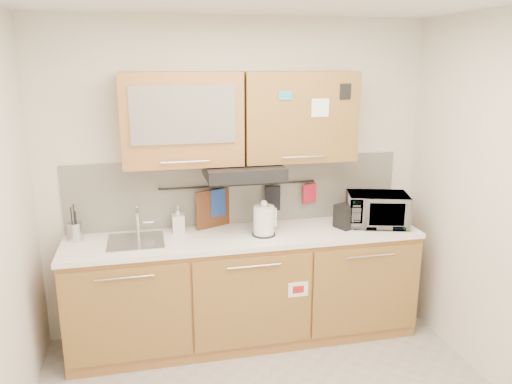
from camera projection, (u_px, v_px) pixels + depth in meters
name	position (u px, v px, depth m)	size (l,w,h in m)	color
wall_back	(238.00, 179.00, 4.17)	(3.20, 3.20, 0.00)	silver
base_cabinet	(246.00, 293.00, 4.11)	(2.80, 0.64, 0.88)	#AD7A3D
countertop	(245.00, 236.00, 3.98)	(2.82, 0.62, 0.04)	white
backsplash	(238.00, 191.00, 4.18)	(2.80, 0.02, 0.56)	silver
upper_cabinets	(241.00, 118.00, 3.87)	(1.82, 0.37, 0.70)	#AD7A3D
range_hood	(243.00, 171.00, 3.90)	(0.60, 0.46, 0.10)	black
sink	(136.00, 241.00, 3.81)	(0.42, 0.40, 0.26)	silver
utensil_rail	(239.00, 185.00, 4.13)	(0.02, 0.02, 1.30)	black
utensil_crock	(75.00, 231.00, 3.82)	(0.15, 0.15, 0.28)	#B3B3B8
kettle	(264.00, 221.00, 3.92)	(0.22, 0.21, 0.29)	silver
toaster	(350.00, 215.00, 4.14)	(0.29, 0.24, 0.19)	black
microwave	(377.00, 210.00, 4.16)	(0.49, 0.33, 0.27)	#999999
soap_bottle	(178.00, 219.00, 4.00)	(0.10, 0.10, 0.21)	#999999
cutting_board	(215.00, 214.00, 4.13)	(0.35, 0.03, 0.43)	brown
oven_mitt	(217.00, 202.00, 4.11)	(0.14, 0.03, 0.23)	navy
dark_pouch	(272.00, 198.00, 4.21)	(0.13, 0.04, 0.21)	black
pot_holder	(309.00, 193.00, 4.27)	(0.13, 0.02, 0.16)	#B0172C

